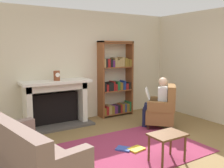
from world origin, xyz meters
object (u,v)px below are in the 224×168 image
sofa_floral (30,159)px  side_table (167,138)px  mantel_clock (57,76)px  seated_reader (158,100)px  fireplace (56,102)px  armchair_reading (163,109)px  bookshelf (116,81)px

sofa_floral → side_table: (1.96, -0.54, 0.07)m
mantel_clock → seated_reader: bearing=-32.1°
fireplace → seated_reader: bearing=-34.1°
mantel_clock → side_table: bearing=-71.8°
mantel_clock → sofa_floral: (-1.11, -2.05, -0.86)m
armchair_reading → seated_reader: (-0.08, 0.08, 0.20)m
fireplace → mantel_clock: bearing=-83.0°
armchair_reading → side_table: armchair_reading is taller
seated_reader → side_table: seated_reader is taller
fireplace → seated_reader: seated_reader is taller
fireplace → seated_reader: 2.34m
fireplace → side_table: (0.86, -2.70, -0.18)m
seated_reader → sofa_floral: (-3.03, -0.84, -0.30)m
seated_reader → bookshelf: bearing=-125.0°
armchair_reading → side_table: size_ratio=1.73×
mantel_clock → seated_reader: size_ratio=0.19×
fireplace → bookshelf: bearing=1.1°
armchair_reading → fireplace: bearing=-80.8°
fireplace → side_table: bearing=-72.2°
armchair_reading → sofa_floral: (-3.12, -0.76, -0.10)m
mantel_clock → side_table: (0.85, -2.59, -0.79)m
fireplace → armchair_reading: (2.02, -1.39, -0.14)m
armchair_reading → sofa_floral: size_ratio=0.54×
bookshelf → armchair_reading: (0.35, -1.42, -0.50)m
fireplace → sofa_floral: size_ratio=0.88×
mantel_clock → bookshelf: bearing=4.7°
bookshelf → seated_reader: (0.27, -1.34, -0.30)m
armchair_reading → sofa_floral: bearing=-32.5°
fireplace → side_table: size_ratio=2.84×
fireplace → bookshelf: size_ratio=0.81×
mantel_clock → seated_reader: (1.92, -1.21, -0.55)m
bookshelf → mantel_clock: bearing=-175.3°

